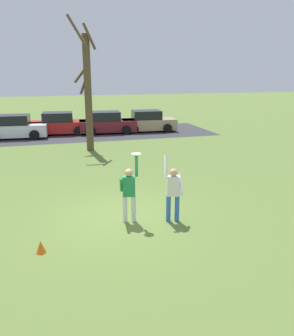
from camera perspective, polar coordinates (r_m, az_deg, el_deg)
The scene contains 11 objects.
ground_plane at distance 10.82m, azimuth -4.42°, elevation -8.16°, with size 120.00×120.00×0.00m, color olive.
person_catcher at distance 10.17m, azimuth -3.00°, elevation -3.77°, with size 0.58×0.48×2.08m.
person_defender at distance 10.20m, azimuth 4.35°, elevation -3.73°, with size 0.61×0.53×2.04m.
frisbee_disc at distance 9.85m, azimuth -1.78°, elevation 2.34°, with size 0.28×0.28×0.02m, color white.
parked_car_white at distance 25.18m, azimuth -21.03°, elevation 6.28°, with size 4.23×2.29×1.59m.
parked_car_red at distance 25.88m, azimuth -14.29°, elevation 7.06°, with size 4.23×2.29×1.59m.
parked_car_maroon at distance 25.76m, azimuth -6.64°, elevation 7.39°, with size 4.23×2.29×1.59m.
parked_car_tan at distance 26.37m, azimuth 0.15°, elevation 7.68°, with size 4.23×2.29×1.59m.
parking_strip at distance 25.72m, azimuth -9.98°, elevation 5.62°, with size 18.54×6.40×0.01m, color #38383D.
bare_tree_tall at distance 19.78m, azimuth -9.85°, elevation 12.65°, with size 1.54×1.73×7.28m.
field_cone_orange at distance 9.16m, azimuth -17.22°, elevation -12.39°, with size 0.26×0.26×0.32m, color orange.
Camera 1 is at (-1.93, -9.72, 4.35)m, focal length 36.70 mm.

